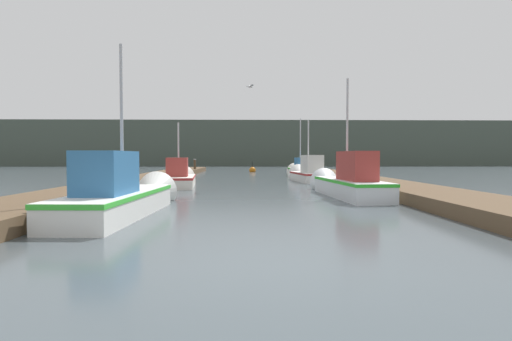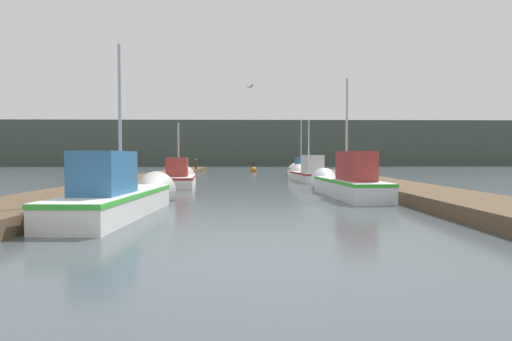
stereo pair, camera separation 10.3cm
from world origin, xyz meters
name	(u,v)px [view 1 (the left image)]	position (x,y,z in m)	size (l,w,h in m)	color
ground_plane	(270,266)	(0.00, 0.00, 0.00)	(200.00, 200.00, 0.00)	#424C51
dock_left	(144,180)	(-5.73, 16.00, 0.19)	(2.51, 40.00, 0.38)	brown
dock_right	(358,180)	(5.73, 16.00, 0.19)	(2.51, 40.00, 0.38)	brown
distant_shore_ridge	(248,145)	(0.00, 63.09, 3.50)	(120.00, 16.00, 6.99)	#424C42
fishing_boat_0	(125,195)	(-3.45, 5.06, 0.48)	(1.67, 6.25, 4.65)	silver
fishing_boat_1	(346,182)	(3.40, 9.44, 0.52)	(1.75, 6.15, 4.64)	silver
fishing_boat_2	(179,178)	(-3.67, 14.65, 0.39)	(1.98, 5.16, 3.59)	silver
fishing_boat_3	(308,173)	(3.34, 18.34, 0.47)	(1.93, 5.05, 4.02)	silver
fishing_boat_4	(300,170)	(3.59, 23.63, 0.46)	(1.51, 4.83, 4.51)	silver
mooring_piling_0	(195,166)	(-4.72, 28.93, 0.63)	(0.24, 0.24, 1.24)	#473523
mooring_piling_1	(303,167)	(4.45, 28.26, 0.54)	(0.30, 0.30, 1.08)	#473523
channel_buoy	(252,170)	(0.27, 32.35, 0.17)	(0.62, 0.62, 1.12)	#BF6513
seagull_lead	(250,87)	(-0.13, 13.17, 4.69)	(0.36, 0.54, 0.12)	white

